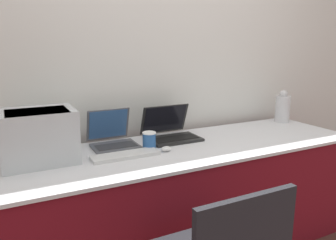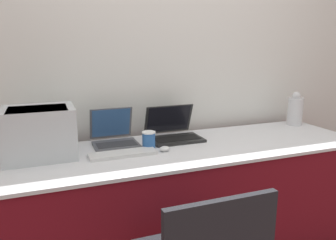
# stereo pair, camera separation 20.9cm
# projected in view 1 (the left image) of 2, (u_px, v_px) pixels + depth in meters

# --- Properties ---
(wall_back) EXTENTS (8.00, 0.05, 2.60)m
(wall_back) POSITION_uv_depth(u_px,v_px,m) (157.00, 58.00, 2.46)
(wall_back) COLOR silver
(wall_back) RESTS_ON ground_plane
(table) EXTENTS (2.40, 0.73, 0.75)m
(table) POSITION_uv_depth(u_px,v_px,m) (188.00, 198.00, 2.24)
(table) COLOR maroon
(table) RESTS_ON ground_plane
(printer) EXTENTS (0.40, 0.33, 0.30)m
(printer) POSITION_uv_depth(u_px,v_px,m) (38.00, 134.00, 1.83)
(printer) COLOR #B2B7BC
(printer) RESTS_ON table
(laptop_left) EXTENTS (0.29, 0.30, 0.23)m
(laptop_left) POSITION_uv_depth(u_px,v_px,m) (113.00, 138.00, 2.14)
(laptop_left) COLOR #4C4C51
(laptop_left) RESTS_ON table
(laptop_right) EXTENTS (0.36, 0.31, 0.23)m
(laptop_right) POSITION_uv_depth(u_px,v_px,m) (171.00, 132.00, 2.32)
(laptop_right) COLOR black
(laptop_right) RESTS_ON table
(external_keyboard) EXTENTS (0.41, 0.12, 0.02)m
(external_keyboard) POSITION_uv_depth(u_px,v_px,m) (125.00, 155.00, 1.94)
(external_keyboard) COLOR silver
(external_keyboard) RESTS_ON table
(coffee_cup) EXTENTS (0.09, 0.09, 0.11)m
(coffee_cup) POSITION_uv_depth(u_px,v_px,m) (149.00, 140.00, 2.08)
(coffee_cup) COLOR #285699
(coffee_cup) RESTS_ON table
(mouse) EXTENTS (0.07, 0.05, 0.03)m
(mouse) POSITION_uv_depth(u_px,v_px,m) (166.00, 149.00, 2.04)
(mouse) COLOR silver
(mouse) RESTS_ON table
(metal_pitcher) EXTENTS (0.12, 0.12, 0.28)m
(metal_pitcher) POSITION_uv_depth(u_px,v_px,m) (283.00, 108.00, 2.81)
(metal_pitcher) COLOR silver
(metal_pitcher) RESTS_ON table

